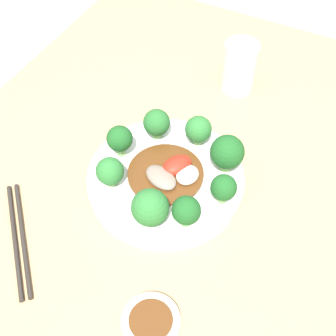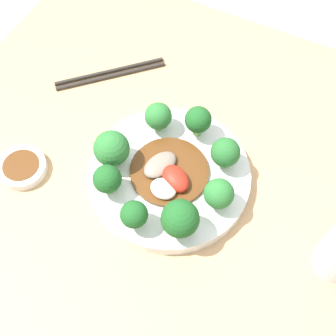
# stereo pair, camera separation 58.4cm
# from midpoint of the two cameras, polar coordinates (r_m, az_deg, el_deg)

# --- Properties ---
(ground_plane) EXTENTS (8.00, 8.00, 0.00)m
(ground_plane) POSITION_cam_midpoint_polar(r_m,az_deg,el_deg) (1.44, -7.26, -27.79)
(ground_plane) COLOR #B7B2A8
(table) EXTENTS (0.94, 0.79, 0.78)m
(table) POSITION_cam_midpoint_polar(r_m,az_deg,el_deg) (1.07, -9.50, -23.63)
(table) COLOR tan
(table) RESTS_ON ground_plane
(plate) EXTENTS (0.25, 0.25, 0.02)m
(plate) POSITION_cam_midpoint_polar(r_m,az_deg,el_deg) (0.68, -15.94, -17.85)
(plate) COLOR white
(plate) RESTS_ON table
(broccoli_northwest) EXTENTS (0.04, 0.04, 0.05)m
(broccoli_northwest) POSITION_cam_midpoint_polar(r_m,az_deg,el_deg) (0.67, -24.62, -16.91)
(broccoli_northwest) COLOR #7AAD5B
(broccoli_northwest) RESTS_ON plate
(broccoli_southeast) EXTENTS (0.05, 0.05, 0.07)m
(broccoli_southeast) POSITION_cam_midpoint_polar(r_m,az_deg,el_deg) (0.63, -8.23, -15.36)
(broccoli_southeast) COLOR #7AAD5B
(broccoli_southeast) RESTS_ON plate
(broccoli_west) EXTENTS (0.06, 0.06, 0.06)m
(broccoli_west) POSITION_cam_midpoint_polar(r_m,az_deg,el_deg) (0.63, -20.83, -23.25)
(broccoli_west) COLOR #70A356
(broccoli_west) RESTS_ON plate
(broccoli_northeast) EXTENTS (0.05, 0.05, 0.06)m
(broccoli_northeast) POSITION_cam_midpoint_polar(r_m,az_deg,el_deg) (0.69, -17.00, -9.66)
(broccoli_northeast) COLOR #70A356
(broccoli_northeast) RESTS_ON plate
(broccoli_south) EXTENTS (0.04, 0.04, 0.05)m
(broccoli_south) POSITION_cam_midpoint_polar(r_m,az_deg,el_deg) (0.61, -9.70, -21.05)
(broccoli_south) COLOR #7AAD5B
(broccoli_south) RESTS_ON plate
(broccoli_east) EXTENTS (0.04, 0.04, 0.05)m
(broccoli_east) POSITION_cam_midpoint_polar(r_m,az_deg,el_deg) (0.66, -11.39, -11.01)
(broccoli_east) COLOR #7AAD5B
(broccoli_east) RESTS_ON plate
(broccoli_southwest) EXTENTS (0.04, 0.04, 0.05)m
(broccoli_southwest) POSITION_cam_midpoint_polar(r_m,az_deg,el_deg) (0.61, -15.89, -24.23)
(broccoli_southwest) COLOR #7AAD5B
(broccoli_southwest) RESTS_ON plate
(broccoli_north) EXTENTS (0.04, 0.04, 0.06)m
(broccoli_north) POSITION_cam_midpoint_polar(r_m,az_deg,el_deg) (0.69, -22.47, -12.10)
(broccoli_north) COLOR #7AAD5B
(broccoli_north) RESTS_ON plate
(stirfry_center) EXTENTS (0.12, 0.12, 0.02)m
(stirfry_center) POSITION_cam_midpoint_polar(r_m,az_deg,el_deg) (0.67, -15.90, -17.34)
(stirfry_center) COLOR #5B3314
(stirfry_center) RESTS_ON plate
(drinking_glass) EXTENTS (0.06, 0.06, 0.10)m
(drinking_glass) POSITION_cam_midpoint_polar(r_m,az_deg,el_deg) (0.75, -3.41, -0.02)
(drinking_glass) COLOR silver
(drinking_glass) RESTS_ON table
(chopsticks) EXTENTS (0.16, 0.15, 0.01)m
(chopsticks) POSITION_cam_midpoint_polar(r_m,az_deg,el_deg) (0.75, -35.33, -23.02)
(chopsticks) COLOR #2D2823
(chopsticks) RESTS_ON table
(sauce_dish) EXTENTS (0.08, 0.08, 0.02)m
(sauce_dish) POSITION_cam_midpoint_polar(r_m,az_deg,el_deg) (0.65, -22.67, -36.90)
(sauce_dish) COLOR white
(sauce_dish) RESTS_ON table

